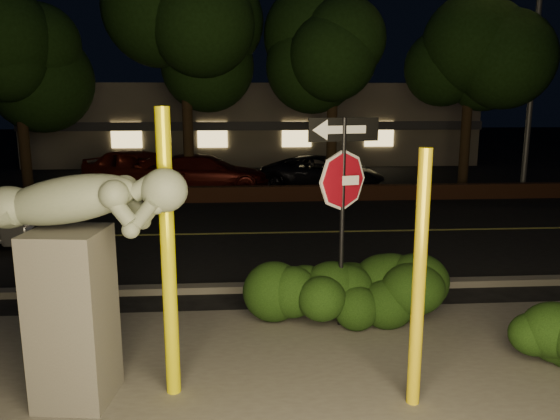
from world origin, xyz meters
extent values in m
plane|color=black|center=(0.00, 10.00, 0.00)|extent=(90.00, 90.00, 0.00)
cube|color=#4C4944|center=(0.00, -1.00, 0.01)|extent=(14.00, 6.00, 0.02)
cube|color=black|center=(0.00, 7.00, 0.01)|extent=(80.00, 8.00, 0.01)
cube|color=#AEAC45|center=(0.00, 7.00, 0.02)|extent=(80.00, 0.12, 0.00)
cube|color=#4C4944|center=(0.00, 2.90, 0.06)|extent=(80.00, 0.25, 0.12)
cube|color=#4E2819|center=(0.00, 11.30, 0.25)|extent=(40.00, 0.35, 0.50)
cube|color=black|center=(0.00, 17.00, 0.01)|extent=(40.00, 12.00, 0.01)
cube|color=#676152|center=(0.00, 25.00, 2.00)|extent=(22.00, 10.00, 4.00)
cube|color=#333338|center=(0.00, 19.90, 2.00)|extent=(22.00, 0.20, 0.40)
cube|color=#FFD87F|center=(-6.00, 19.95, 1.60)|extent=(1.40, 0.08, 1.20)
cube|color=#FFD87F|center=(-2.00, 19.95, 1.60)|extent=(1.40, 0.08, 1.20)
cube|color=#FFD87F|center=(2.00, 19.95, 1.60)|extent=(1.40, 0.08, 1.20)
cube|color=#FFD87F|center=(6.00, 19.95, 1.60)|extent=(1.40, 0.08, 1.20)
cylinder|color=black|center=(-8.00, 13.00, 1.88)|extent=(0.36, 0.36, 3.75)
ellipsoid|color=black|center=(-8.00, 13.00, 5.36)|extent=(4.60, 4.60, 4.14)
cylinder|color=black|center=(-2.50, 13.20, 2.12)|extent=(0.36, 0.36, 4.25)
ellipsoid|color=black|center=(-2.50, 13.20, 6.07)|extent=(5.20, 5.20, 4.68)
cylinder|color=black|center=(2.50, 12.80, 2.00)|extent=(0.36, 0.36, 4.00)
ellipsoid|color=black|center=(2.50, 12.80, 5.68)|extent=(4.80, 4.80, 4.32)
cylinder|color=black|center=(7.50, 13.30, 1.95)|extent=(0.36, 0.36, 3.90)
ellipsoid|color=black|center=(7.50, 13.30, 5.44)|extent=(4.40, 4.40, 3.96)
cylinder|color=#FDF20A|center=(-1.46, -0.39, 1.61)|extent=(0.16, 0.16, 3.22)
cylinder|color=yellow|center=(1.18, -0.81, 1.41)|extent=(0.14, 0.14, 2.81)
cylinder|color=black|center=(0.76, 1.33, 1.52)|extent=(0.07, 0.07, 3.03)
cube|color=white|center=(0.76, 1.33, 2.17)|extent=(0.45, 0.13, 0.13)
cube|color=black|center=(0.76, 1.33, 2.87)|extent=(1.01, 0.24, 0.33)
cube|color=white|center=(0.76, 1.33, 2.87)|extent=(0.64, 0.16, 0.13)
cube|color=#4C4944|center=(-2.49, -0.47, 0.97)|extent=(0.85, 0.85, 1.94)
sphere|color=slate|center=(-1.44, -0.60, 2.38)|extent=(0.45, 0.45, 0.45)
ellipsoid|color=black|center=(0.44, 1.37, 0.51)|extent=(1.98, 0.95, 1.03)
ellipsoid|color=black|center=(1.48, 1.43, 0.61)|extent=(2.04, 1.38, 1.23)
cylinder|color=#4A4A4F|center=(9.22, 12.17, 4.73)|extent=(0.19, 0.19, 9.46)
imported|color=maroon|center=(-4.34, 13.86, 0.76)|extent=(4.78, 3.79, 1.52)
imported|color=#440D0A|center=(-1.92, 13.45, 0.66)|extent=(4.59, 1.98, 1.32)
imported|color=black|center=(2.32, 13.53, 0.62)|extent=(4.87, 3.49, 1.23)
camera|label=1|loc=(-0.66, -6.13, 3.29)|focal=35.00mm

